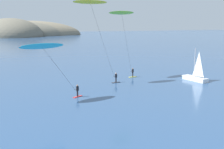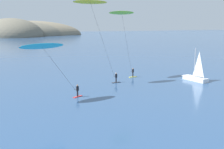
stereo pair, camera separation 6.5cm
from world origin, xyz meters
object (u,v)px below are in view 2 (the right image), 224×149
(sailboat_near, at_px, (194,77))
(kitesurfer_lime, at_px, (123,17))
(kitesurfer_yellow, at_px, (92,8))
(kitesurfer_cyan, at_px, (45,49))

(sailboat_near, xyz_separation_m, kitesurfer_lime, (-10.99, 6.23, 10.23))
(kitesurfer_lime, bearing_deg, sailboat_near, -29.53)
(kitesurfer_yellow, bearing_deg, sailboat_near, -11.31)
(sailboat_near, xyz_separation_m, kitesurfer_yellow, (-17.47, 3.49, 11.61))
(kitesurfer_lime, xyz_separation_m, kitesurfer_yellow, (-6.48, -2.73, 1.38))
(kitesurfer_lime, height_order, kitesurfer_cyan, kitesurfer_lime)
(sailboat_near, bearing_deg, kitesurfer_cyan, -171.75)
(kitesurfer_cyan, height_order, kitesurfer_yellow, kitesurfer_yellow)
(kitesurfer_lime, distance_m, kitesurfer_yellow, 7.16)
(kitesurfer_cyan, bearing_deg, kitesurfer_yellow, 39.80)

